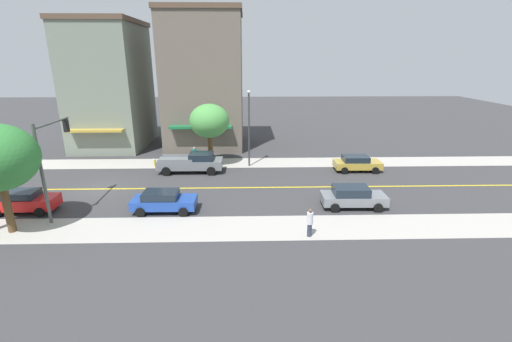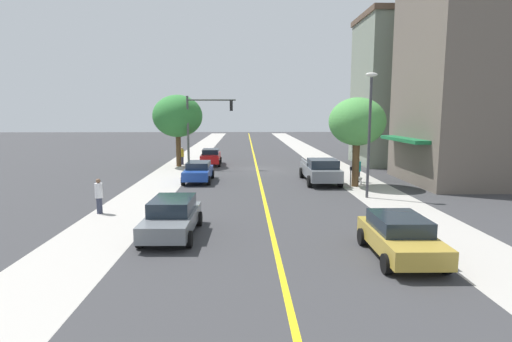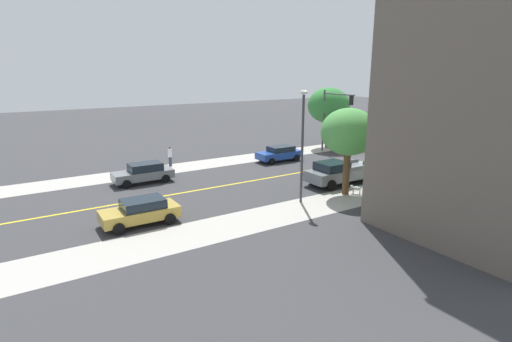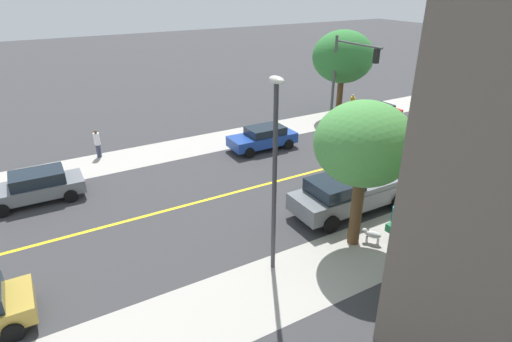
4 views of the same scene
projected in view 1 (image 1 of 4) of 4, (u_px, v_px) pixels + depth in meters
ground_plane at (99, 189)px, 28.64m from camera, size 140.00×140.00×0.00m
sidewalk_left at (127, 164)px, 35.47m from camera, size 3.37×126.00×0.01m
sidewalk_right at (53, 230)px, 21.82m from camera, size 3.37×126.00×0.01m
road_centerline_stripe at (99, 189)px, 28.64m from camera, size 0.20×126.00×0.00m
corner_shop_building at (110, 85)px, 40.73m from camera, size 11.26×7.71×14.09m
brick_apartment_block at (204, 80)px, 40.84m from camera, size 10.08×8.95×15.17m
street_tree_left_near at (209, 121)px, 33.63m from camera, size 3.76×3.76×5.99m
fire_hydrant at (155, 162)px, 34.60m from camera, size 0.44×0.24×0.74m
parking_meter at (208, 157)px, 34.44m from camera, size 0.12×0.18×1.33m
traffic_light_mast at (50, 153)px, 22.72m from camera, size 4.33×0.32×6.42m
street_lamp at (249, 121)px, 33.42m from camera, size 0.70×0.36×7.24m
red_sedan_right_curb at (23, 201)px, 24.18m from camera, size 2.00×4.30×1.52m
grey_sedan_right_curb at (353, 196)px, 24.99m from camera, size 2.12×4.51×1.52m
gold_sedan_left_curb at (357, 163)px, 32.99m from camera, size 2.14×4.27×1.44m
blue_sedan_right_curb at (164, 201)px, 24.31m from camera, size 2.05×4.34×1.44m
grey_pickup_truck at (192, 162)px, 32.64m from camera, size 2.38×5.90×1.79m
pedestrian_teal_shirt at (195, 155)px, 35.26m from camera, size 0.39×0.39×1.71m
pedestrian_white_shirt at (310, 222)px, 20.81m from camera, size 0.36×0.36×1.76m
small_dog at (205, 160)px, 35.20m from camera, size 0.76×0.61×0.60m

